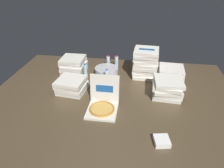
{
  "coord_description": "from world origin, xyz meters",
  "views": [
    {
      "loc": [
        0.29,
        -2.09,
        1.45
      ],
      "look_at": [
        -0.03,
        0.1,
        0.14
      ],
      "focal_mm": 32.25,
      "sensor_mm": 36.0,
      "label": 1
    }
  ],
  "objects_px": {
    "pizza_stack_right_far": "(72,85)",
    "pizza_stack_center_near": "(145,63)",
    "open_pizza_box": "(103,103)",
    "water_bottle_3": "(108,62)",
    "water_bottle_0": "(85,71)",
    "water_bottle_1": "(117,62)",
    "pizza_stack_left_far": "(74,65)",
    "pizza_stack_left_mid": "(171,73)",
    "pizza_stack_left_near": "(167,88)",
    "water_bottle_2": "(107,77)",
    "napkin_pile": "(162,141)",
    "ice_bucket": "(107,72)"
  },
  "relations": [
    {
      "from": "pizza_stack_right_far",
      "to": "pizza_stack_center_near",
      "type": "height_order",
      "value": "pizza_stack_center_near"
    },
    {
      "from": "open_pizza_box",
      "to": "pizza_stack_center_near",
      "type": "height_order",
      "value": "pizza_stack_center_near"
    },
    {
      "from": "pizza_stack_center_near",
      "to": "water_bottle_3",
      "type": "distance_m",
      "value": 0.61
    },
    {
      "from": "water_bottle_0",
      "to": "water_bottle_1",
      "type": "relative_size",
      "value": 1.0
    },
    {
      "from": "open_pizza_box",
      "to": "pizza_stack_center_near",
      "type": "xyz_separation_m",
      "value": [
        0.47,
        0.91,
        0.13
      ]
    },
    {
      "from": "pizza_stack_left_far",
      "to": "water_bottle_0",
      "type": "xyz_separation_m",
      "value": [
        0.23,
        -0.16,
        -0.01
      ]
    },
    {
      "from": "pizza_stack_center_near",
      "to": "pizza_stack_left_mid",
      "type": "xyz_separation_m",
      "value": [
        0.38,
        -0.07,
        -0.12
      ]
    },
    {
      "from": "pizza_stack_left_near",
      "to": "water_bottle_1",
      "type": "height_order",
      "value": "pizza_stack_left_near"
    },
    {
      "from": "pizza_stack_left_mid",
      "to": "water_bottle_2",
      "type": "height_order",
      "value": "water_bottle_2"
    },
    {
      "from": "water_bottle_3",
      "to": "water_bottle_0",
      "type": "bearing_deg",
      "value": -129.41
    },
    {
      "from": "pizza_stack_right_far",
      "to": "water_bottle_0",
      "type": "xyz_separation_m",
      "value": [
        0.08,
        0.4,
        0.01
      ]
    },
    {
      "from": "pizza_stack_left_mid",
      "to": "water_bottle_1",
      "type": "distance_m",
      "value": 0.86
    },
    {
      "from": "pizza_stack_left_near",
      "to": "water_bottle_3",
      "type": "distance_m",
      "value": 1.1
    },
    {
      "from": "pizza_stack_left_mid",
      "to": "napkin_pile",
      "type": "height_order",
      "value": "pizza_stack_left_mid"
    },
    {
      "from": "pizza_stack_left_far",
      "to": "pizza_stack_left_mid",
      "type": "distance_m",
      "value": 1.48
    },
    {
      "from": "ice_bucket",
      "to": "water_bottle_0",
      "type": "bearing_deg",
      "value": -161.3
    },
    {
      "from": "water_bottle_1",
      "to": "water_bottle_3",
      "type": "height_order",
      "value": "same"
    },
    {
      "from": "pizza_stack_left_near",
      "to": "pizza_stack_right_far",
      "type": "height_order",
      "value": "pizza_stack_left_near"
    },
    {
      "from": "water_bottle_2",
      "to": "water_bottle_1",
      "type": "bearing_deg",
      "value": 81.41
    },
    {
      "from": "pizza_stack_right_far",
      "to": "pizza_stack_left_mid",
      "type": "height_order",
      "value": "same"
    },
    {
      "from": "pizza_stack_center_near",
      "to": "napkin_pile",
      "type": "relative_size",
      "value": 2.94
    },
    {
      "from": "pizza_stack_left_far",
      "to": "ice_bucket",
      "type": "relative_size",
      "value": 1.11
    },
    {
      "from": "pizza_stack_left_near",
      "to": "pizza_stack_left_mid",
      "type": "xyz_separation_m",
      "value": [
        0.09,
        0.45,
        -0.02
      ]
    },
    {
      "from": "water_bottle_2",
      "to": "water_bottle_3",
      "type": "relative_size",
      "value": 1.0
    },
    {
      "from": "ice_bucket",
      "to": "pizza_stack_center_near",
      "type": "bearing_deg",
      "value": 8.43
    },
    {
      "from": "pizza_stack_left_mid",
      "to": "water_bottle_0",
      "type": "distance_m",
      "value": 1.25
    },
    {
      "from": "open_pizza_box",
      "to": "water_bottle_1",
      "type": "height_order",
      "value": "open_pizza_box"
    },
    {
      "from": "pizza_stack_left_mid",
      "to": "water_bottle_3",
      "type": "relative_size",
      "value": 1.72
    },
    {
      "from": "pizza_stack_right_far",
      "to": "ice_bucket",
      "type": "xyz_separation_m",
      "value": [
        0.38,
        0.51,
        -0.03
      ]
    },
    {
      "from": "pizza_stack_left_near",
      "to": "pizza_stack_center_near",
      "type": "relative_size",
      "value": 0.9
    },
    {
      "from": "pizza_stack_center_near",
      "to": "water_bottle_2",
      "type": "xyz_separation_m",
      "value": [
        -0.52,
        -0.32,
        -0.1
      ]
    },
    {
      "from": "pizza_stack_left_near",
      "to": "water_bottle_0",
      "type": "distance_m",
      "value": 1.2
    },
    {
      "from": "pizza_stack_left_far",
      "to": "napkin_pile",
      "type": "relative_size",
      "value": 2.7
    },
    {
      "from": "pizza_stack_right_far",
      "to": "ice_bucket",
      "type": "height_order",
      "value": "pizza_stack_right_far"
    },
    {
      "from": "pizza_stack_left_mid",
      "to": "water_bottle_0",
      "type": "bearing_deg",
      "value": -174.61
    },
    {
      "from": "water_bottle_3",
      "to": "water_bottle_1",
      "type": "bearing_deg",
      "value": 6.71
    },
    {
      "from": "water_bottle_0",
      "to": "pizza_stack_left_far",
      "type": "bearing_deg",
      "value": 145.44
    },
    {
      "from": "pizza_stack_left_mid",
      "to": "water_bottle_0",
      "type": "height_order",
      "value": "water_bottle_0"
    },
    {
      "from": "pizza_stack_left_far",
      "to": "ice_bucket",
      "type": "bearing_deg",
      "value": -5.98
    },
    {
      "from": "pizza_stack_left_far",
      "to": "napkin_pile",
      "type": "height_order",
      "value": "pizza_stack_left_far"
    },
    {
      "from": "open_pizza_box",
      "to": "pizza_stack_right_far",
      "type": "height_order",
      "value": "open_pizza_box"
    },
    {
      "from": "open_pizza_box",
      "to": "water_bottle_1",
      "type": "distance_m",
      "value": 1.09
    },
    {
      "from": "pizza_stack_center_near",
      "to": "pizza_stack_right_far",
      "type": "bearing_deg",
      "value": -148.13
    },
    {
      "from": "pizza_stack_right_far",
      "to": "napkin_pile",
      "type": "xyz_separation_m",
      "value": [
        1.12,
        -0.76,
        -0.07
      ]
    },
    {
      "from": "pizza_stack_left_far",
      "to": "pizza_stack_center_near",
      "type": "relative_size",
      "value": 0.92
    },
    {
      "from": "water_bottle_0",
      "to": "napkin_pile",
      "type": "bearing_deg",
      "value": -48.33
    },
    {
      "from": "pizza_stack_right_far",
      "to": "pizza_stack_left_mid",
      "type": "distance_m",
      "value": 1.43
    },
    {
      "from": "pizza_stack_right_far",
      "to": "pizza_stack_left_mid",
      "type": "xyz_separation_m",
      "value": [
        1.33,
        0.52,
        -0.0
      ]
    },
    {
      "from": "pizza_stack_left_near",
      "to": "water_bottle_1",
      "type": "distance_m",
      "value": 1.01
    },
    {
      "from": "pizza_stack_right_far",
      "to": "water_bottle_2",
      "type": "relative_size",
      "value": 1.82
    }
  ]
}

